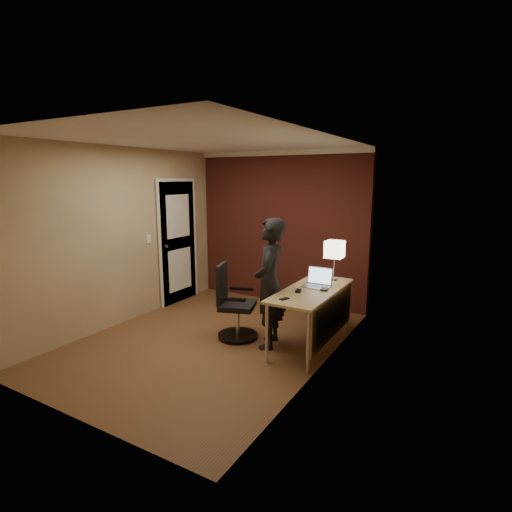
# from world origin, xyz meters

# --- Properties ---
(room) EXTENTS (4.00, 4.00, 4.00)m
(room) POSITION_xyz_m (-0.27, 1.54, 1.37)
(room) COLOR brown
(room) RESTS_ON ground
(desk) EXTENTS (0.60, 1.50, 0.73)m
(desk) POSITION_xyz_m (1.25, 0.47, 0.60)
(desk) COLOR #D2B479
(desk) RESTS_ON ground
(desk_lamp) EXTENTS (0.22, 0.22, 0.54)m
(desk_lamp) POSITION_xyz_m (1.28, 0.99, 1.15)
(desk_lamp) COLOR silver
(desk_lamp) RESTS_ON desk
(laptop) EXTENTS (0.34, 0.27, 0.23)m
(laptop) POSITION_xyz_m (1.19, 0.65, 0.79)
(laptop) COLOR silver
(laptop) RESTS_ON desk
(mouse) EXTENTS (0.08, 0.11, 0.03)m
(mouse) POSITION_xyz_m (1.09, 0.28, 0.75)
(mouse) COLOR black
(mouse) RESTS_ON desk
(phone) EXTENTS (0.10, 0.13, 0.01)m
(phone) POSITION_xyz_m (1.07, -0.06, 0.73)
(phone) COLOR black
(phone) RESTS_ON desk
(wallet) EXTENTS (0.12, 0.13, 0.02)m
(wallet) POSITION_xyz_m (1.33, 0.51, 0.74)
(wallet) COLOR black
(wallet) RESTS_ON desk
(office_chair) EXTENTS (0.55, 0.61, 0.96)m
(office_chair) POSITION_xyz_m (0.20, 0.21, 0.43)
(office_chair) COLOR black
(office_chair) RESTS_ON ground
(person) EXTENTS (0.55, 0.68, 1.60)m
(person) POSITION_xyz_m (0.73, 0.23, 0.80)
(person) COLOR black
(person) RESTS_ON ground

